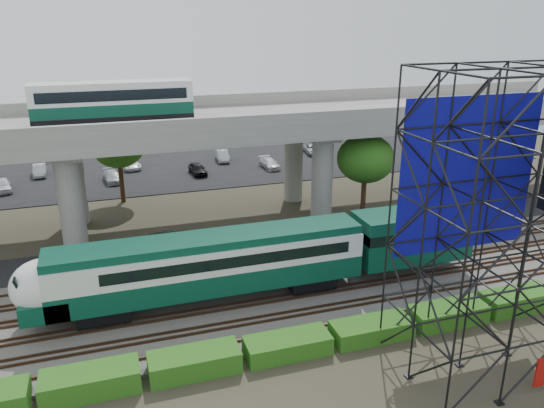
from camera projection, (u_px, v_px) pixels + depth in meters
name	position (u px, v px, depth m)	size (l,w,h in m)	color
ground	(248.00, 316.00, 32.00)	(140.00, 140.00, 0.00)	#474233
ballast_bed	(240.00, 299.00, 33.76)	(90.00, 12.00, 0.20)	slate
service_road	(212.00, 248.00, 41.40)	(90.00, 5.00, 0.08)	black
parking_lot	(171.00, 170.00, 62.48)	(90.00, 18.00, 0.08)	black
harbor_water	(152.00, 133.00, 82.22)	(140.00, 40.00, 0.03)	#455E72
rail_tracks	(240.00, 296.00, 33.70)	(90.00, 9.52, 0.16)	#472D1E
commuter_train	(244.00, 259.00, 32.93)	(29.30, 3.06, 4.30)	black
overpass	(189.00, 131.00, 43.48)	(80.00, 12.00, 12.40)	#9E9B93
scaffold_tower	(504.00, 229.00, 25.43)	(9.36, 6.36, 15.00)	black
hedge_strip	(288.00, 345.00, 28.25)	(34.60, 1.80, 1.20)	#225413
trees	(139.00, 166.00, 43.29)	(40.94, 16.94, 7.69)	#382314
suv	(169.00, 240.00, 40.90)	(2.28, 4.94, 1.37)	black
parked_cars	(171.00, 165.00, 61.89)	(38.79, 9.39, 1.30)	silver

